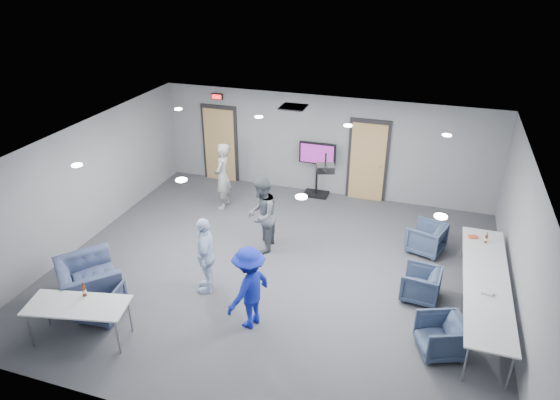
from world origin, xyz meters
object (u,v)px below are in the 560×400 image
(chair_right_b, at_px, (420,284))
(bottle_front, at_px, (84,291))
(projector, at_px, (325,168))
(person_d, at_px, (249,288))
(table_right_a, at_px, (484,254))
(person_c, at_px, (206,255))
(chair_right_a, at_px, (426,238))
(chair_front_b, at_px, (89,281))
(chair_front_a, at_px, (100,302))
(table_front_left, at_px, (77,307))
(table_right_b, at_px, (489,315))
(chair_right_c, at_px, (441,336))
(tv_stand, at_px, (317,166))
(person_b, at_px, (261,215))
(person_a, at_px, (223,176))
(bottle_right, at_px, (486,239))

(chair_right_b, xyz_separation_m, bottle_front, (-5.41, -2.70, 0.51))
(chair_right_b, bearing_deg, projector, -87.33)
(person_d, relative_size, table_right_a, 0.82)
(person_c, bearing_deg, chair_right_a, 105.54)
(person_d, xyz_separation_m, chair_front_b, (-3.16, -0.25, -0.39))
(chair_front_a, relative_size, table_front_left, 0.41)
(table_right_b, distance_m, bottle_front, 6.72)
(chair_right_a, relative_size, table_front_left, 0.41)
(chair_right_b, bearing_deg, table_front_left, -55.70)
(table_right_b, height_order, table_front_left, same)
(chair_right_c, xyz_separation_m, chair_front_b, (-6.38, -0.56, 0.06))
(person_c, xyz_separation_m, chair_right_a, (3.98, 2.74, -0.45))
(chair_front_a, bearing_deg, chair_front_b, -42.65)
(bottle_front, xyz_separation_m, projector, (3.45, 2.80, 1.58))
(table_right_b, bearing_deg, tv_stand, 40.19)
(chair_front_a, distance_m, bottle_front, 0.61)
(person_b, height_order, chair_front_a, person_b)
(chair_right_b, bearing_deg, chair_right_a, -174.36)
(person_a, xyz_separation_m, chair_right_b, (5.11, -2.38, -0.55))
(bottle_right, bearing_deg, person_d, -143.32)
(chair_front_b, bearing_deg, person_a, -58.55)
(table_right_b, xyz_separation_m, tv_stand, (-4.10, 4.86, 0.16))
(person_c, xyz_separation_m, tv_stand, (0.97, 4.78, 0.07))
(chair_right_a, relative_size, chair_front_a, 1.02)
(table_right_b, distance_m, projector, 3.69)
(person_d, height_order, chair_front_a, person_d)
(person_a, relative_size, chair_right_c, 2.42)
(person_b, distance_m, table_front_left, 4.13)
(person_a, height_order, chair_right_b, person_a)
(tv_stand, bearing_deg, table_right_b, -49.81)
(person_a, relative_size, person_c, 1.10)
(person_a, height_order, table_front_left, person_a)
(person_d, xyz_separation_m, bottle_right, (3.94, 2.94, 0.04))
(chair_right_a, distance_m, tv_stand, 3.67)
(chair_front_a, height_order, tv_stand, tv_stand)
(chair_right_b, relative_size, chair_right_c, 0.97)
(bottle_right, distance_m, projector, 3.66)
(chair_right_b, distance_m, tv_stand, 4.88)
(bottle_right, bearing_deg, person_c, -156.48)
(person_c, distance_m, table_right_b, 5.08)
(person_d, xyz_separation_m, chair_right_b, (2.81, 1.69, -0.46))
(person_a, relative_size, person_d, 1.11)
(person_c, relative_size, chair_front_a, 2.17)
(person_b, distance_m, tv_stand, 3.13)
(chair_right_b, height_order, table_front_left, table_front_left)
(person_a, height_order, projector, projector)
(chair_right_b, xyz_separation_m, tv_stand, (-3.00, 3.80, 0.54))
(person_a, distance_m, person_d, 4.68)
(tv_stand, distance_m, projector, 4.15)
(chair_right_b, height_order, chair_front_b, chair_front_b)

